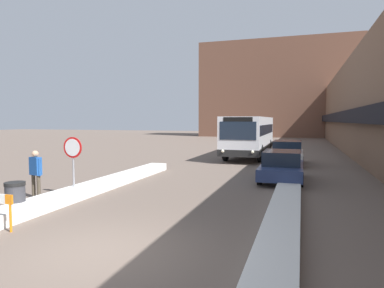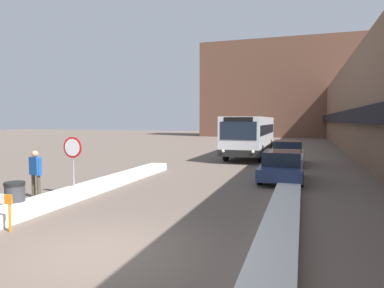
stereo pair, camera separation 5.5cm
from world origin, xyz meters
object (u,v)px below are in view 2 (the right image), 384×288
(parked_car_front, at_px, (282,166))
(city_bus, at_px, (250,135))
(stop_sign, at_px, (73,154))
(trash_bin, at_px, (15,198))
(pedestrian, at_px, (36,170))
(parked_car_middle, at_px, (288,153))

(parked_car_front, bearing_deg, city_bus, 106.31)
(stop_sign, bearing_deg, trash_bin, -93.93)
(city_bus, bearing_deg, pedestrian, -107.51)
(city_bus, height_order, stop_sign, city_bus)
(parked_car_middle, relative_size, trash_bin, 4.59)
(city_bus, distance_m, parked_car_front, 10.50)
(city_bus, relative_size, stop_sign, 4.82)
(parked_car_middle, distance_m, stop_sign, 13.83)
(city_bus, relative_size, parked_car_front, 2.49)
(stop_sign, bearing_deg, pedestrian, -147.74)
(parked_car_middle, bearing_deg, parked_car_front, -90.00)
(pedestrian, bearing_deg, parked_car_front, 52.59)
(stop_sign, distance_m, trash_bin, 2.73)
(parked_car_front, height_order, stop_sign, stop_sign)
(stop_sign, bearing_deg, parked_car_middle, 59.30)
(city_bus, distance_m, stop_sign, 16.27)
(city_bus, height_order, trash_bin, city_bus)
(parked_car_middle, xyz_separation_m, pedestrian, (-8.12, -12.54, 0.28))
(stop_sign, bearing_deg, parked_car_front, 39.01)
(trash_bin, bearing_deg, parked_car_middle, 63.32)
(parked_car_front, bearing_deg, parked_car_middle, 90.00)
(city_bus, relative_size, pedestrian, 6.14)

